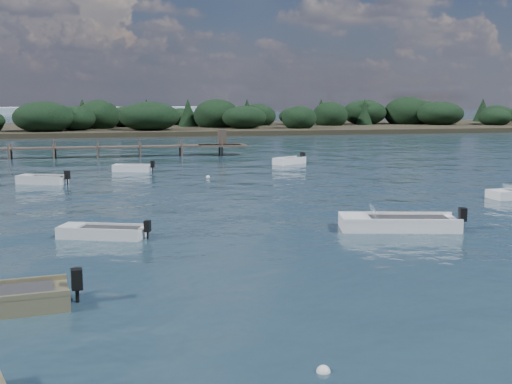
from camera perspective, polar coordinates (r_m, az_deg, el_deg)
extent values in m
plane|color=#152632|center=(80.22, -7.27, 4.00)|extent=(400.00, 400.00, 0.00)
cube|color=silver|center=(41.48, 20.84, 0.05)|extent=(1.05, 1.43, 0.13)
cube|color=silver|center=(41.84, 21.57, 0.37)|extent=(0.20, 1.11, 0.38)
cube|color=#B9BFC1|center=(48.16, -18.46, 0.84)|extent=(3.67, 2.59, 0.74)
cube|color=#B9BFC1|center=(48.75, -19.82, 1.37)|extent=(1.23, 1.46, 0.15)
cube|color=#262729|center=(47.99, -18.20, 1.24)|extent=(2.56, 1.91, 0.13)
cube|color=#B9BFC1|center=(47.57, -18.85, 1.26)|extent=(3.19, 1.43, 0.15)
cube|color=#B9BFC1|center=(48.66, -18.13, 1.44)|extent=(3.19, 1.43, 0.15)
cube|color=black|center=(47.20, -16.43, 1.47)|extent=(0.41, 0.45, 0.58)
cylinder|color=black|center=(47.26, -16.41, 0.85)|extent=(0.14, 0.14, 0.58)
cube|color=silver|center=(59.27, 2.98, 2.61)|extent=(3.42, 2.80, 0.75)
cube|color=silver|center=(58.34, 2.16, 2.96)|extent=(1.27, 1.40, 0.15)
cube|color=#262729|center=(59.42, 3.15, 2.97)|extent=(2.41, 2.04, 0.13)
cube|color=silver|center=(58.84, 3.39, 2.99)|extent=(2.81, 1.81, 0.15)
cube|color=silver|center=(59.62, 2.57, 3.07)|extent=(2.81, 1.81, 0.15)
cube|color=black|center=(60.58, 4.17, 3.27)|extent=(0.45, 0.47, 0.59)
cylinder|color=black|center=(60.63, 4.16, 2.78)|extent=(0.15, 0.15, 0.59)
cube|color=#B9BFC1|center=(29.06, -13.49, -3.76)|extent=(3.99, 2.63, 0.62)
cube|color=#B9BFC1|center=(29.53, -16.08, -2.95)|extent=(1.28, 1.51, 0.12)
cube|color=#262729|center=(28.89, -12.96, -3.22)|extent=(2.77, 1.95, 0.11)
cube|color=#B9BFC1|center=(28.39, -14.00, -3.32)|extent=(3.54, 1.39, 0.12)
cube|color=#B9BFC1|center=(29.59, -13.06, -2.81)|extent=(3.54, 1.39, 0.12)
cube|color=black|center=(28.28, -9.63, -3.01)|extent=(0.34, 0.37, 0.49)
cylinder|color=black|center=(28.37, -9.61, -3.85)|extent=(0.11, 0.11, 0.49)
cube|color=silver|center=(54.16, -10.97, 1.91)|extent=(3.27, 2.06, 0.71)
cube|color=silver|center=(54.44, -12.15, 2.35)|extent=(1.02, 1.26, 0.14)
cube|color=#262729|center=(54.06, -10.73, 2.26)|extent=(2.27, 1.54, 0.12)
cube|color=silver|center=(53.59, -11.14, 2.28)|extent=(2.94, 1.01, 0.14)
cube|color=silver|center=(54.64, -10.83, 2.41)|extent=(2.94, 1.01, 0.14)
cube|color=black|center=(53.66, -9.19, 2.47)|extent=(0.37, 0.41, 0.56)
cylinder|color=black|center=(53.71, -9.18, 1.96)|extent=(0.13, 0.13, 0.56)
cube|color=silver|center=(30.69, 12.55, -3.04)|extent=(5.74, 3.24, 0.79)
cube|color=silver|center=(30.26, 8.76, -2.21)|extent=(1.69, 2.08, 0.16)
cube|color=#262729|center=(30.71, 13.37, -2.35)|extent=(3.96, 2.44, 0.14)
cube|color=silver|center=(29.69, 12.94, -2.53)|extent=(5.29, 1.40, 0.16)
cube|color=silver|center=(31.52, 12.24, -1.88)|extent=(5.29, 1.40, 0.16)
cube|color=black|center=(31.30, 17.90, -1.91)|extent=(0.40, 0.45, 0.62)
cylinder|color=black|center=(31.40, 17.85, -2.89)|extent=(0.14, 0.14, 0.62)
cube|color=silver|center=(30.34, 10.39, -1.70)|extent=(0.51, 1.46, 0.47)
cube|color=black|center=(20.10, -15.65, -7.46)|extent=(0.37, 0.42, 0.62)
cylinder|color=black|center=(20.25, -15.59, -8.94)|extent=(0.13, 0.13, 0.62)
sphere|color=silver|center=(15.02, 6.00, -15.63)|extent=(0.32, 0.32, 0.32)
sphere|color=silver|center=(28.59, -13.19, -4.14)|extent=(0.32, 0.32, 0.32)
sphere|color=silver|center=(49.43, -4.29, 1.31)|extent=(0.32, 0.32, 0.32)
cube|color=#473C34|center=(68.78, -3.04, 4.16)|extent=(5.00, 3.20, 0.18)
cube|color=#473C34|center=(68.71, -3.04, 4.91)|extent=(0.80, 0.80, 1.60)
cylinder|color=#473C34|center=(67.84, -21.12, 3.04)|extent=(0.20, 0.20, 2.20)
cylinder|color=#473C34|center=(69.52, -20.91, 3.17)|extent=(0.20, 0.20, 2.20)
cylinder|color=#473C34|center=(67.32, -17.53, 3.18)|extent=(0.20, 0.20, 2.20)
cylinder|color=#473C34|center=(69.02, -17.41, 3.30)|extent=(0.20, 0.20, 2.20)
cylinder|color=#473C34|center=(67.08, -13.89, 3.30)|extent=(0.20, 0.20, 2.20)
cylinder|color=#473C34|center=(68.78, -13.86, 3.43)|extent=(0.20, 0.20, 2.20)
cylinder|color=#473C34|center=(67.10, -10.24, 3.42)|extent=(0.20, 0.20, 2.20)
cylinder|color=#473C34|center=(68.80, -10.30, 3.54)|extent=(0.20, 0.20, 2.20)
cylinder|color=#473C34|center=(67.40, -6.61, 3.52)|extent=(0.20, 0.20, 2.20)
cylinder|color=#473C34|center=(69.09, -6.76, 3.63)|extent=(0.20, 0.20, 2.20)
cylinder|color=#473C34|center=(67.96, -3.02, 3.60)|extent=(0.20, 0.20, 2.20)
cylinder|color=#473C34|center=(69.64, -3.26, 3.72)|extent=(0.20, 0.20, 2.20)
cube|color=black|center=(124.07, 2.64, 5.60)|extent=(190.00, 40.00, 1.60)
ellipsoid|color=black|center=(123.96, 2.65, 6.89)|extent=(180.50, 36.00, 4.40)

